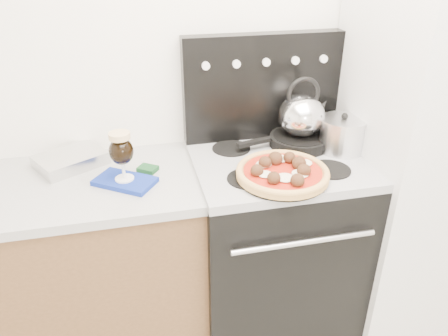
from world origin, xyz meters
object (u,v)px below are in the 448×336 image
object	(u,v)px
oven_mitt	(125,181)
base_cabinet	(40,277)
fridge	(421,141)
stove_body	(273,244)
pizza_pan	(282,178)
stock_pot	(342,136)
beer_glass	(122,156)
tea_kettle	(302,112)
pizza	(283,171)
skillet	(299,141)

from	to	relation	value
oven_mitt	base_cabinet	bearing A→B (deg)	171.81
fridge	oven_mitt	bearing A→B (deg)	-179.52
stove_body	pizza_pan	world-z (taller)	pizza_pan
stove_body	fridge	distance (m)	0.87
stock_pot	oven_mitt	bearing A→B (deg)	-176.68
beer_glass	tea_kettle	distance (m)	0.84
pizza_pan	oven_mitt	bearing A→B (deg)	167.36
beer_glass	pizza	world-z (taller)	beer_glass
fridge	skillet	size ratio (longest dim) A/B	6.73
pizza_pan	tea_kettle	distance (m)	0.39
stove_body	fridge	bearing A→B (deg)	-2.05
beer_glass	pizza	xyz separation A→B (m)	(0.63, -0.14, -0.07)
beer_glass	pizza_pan	size ratio (longest dim) A/B	0.58
pizza	stock_pot	xyz separation A→B (m)	(0.36, 0.20, 0.04)
skillet	stock_pot	world-z (taller)	stock_pot
base_cabinet	stove_body	world-z (taller)	stove_body
base_cabinet	beer_glass	xyz separation A→B (m)	(0.43, -0.06, 0.60)
skillet	stock_pot	distance (m)	0.20
oven_mitt	pizza	size ratio (longest dim) A/B	0.64
oven_mitt	stock_pot	bearing A→B (deg)	3.32
base_cabinet	tea_kettle	world-z (taller)	tea_kettle
base_cabinet	fridge	world-z (taller)	fridge
base_cabinet	stove_body	bearing A→B (deg)	-1.30
skillet	beer_glass	bearing A→B (deg)	-169.57
tea_kettle	skillet	bearing A→B (deg)	0.00
fridge	stove_body	bearing A→B (deg)	177.95
base_cabinet	oven_mitt	world-z (taller)	oven_mitt
pizza_pan	skillet	xyz separation A→B (m)	(0.19, 0.29, 0.02)
oven_mitt	skillet	distance (m)	0.84
stove_body	pizza	size ratio (longest dim) A/B	2.32
stove_body	fridge	size ratio (longest dim) A/B	0.46
fridge	stock_pot	size ratio (longest dim) A/B	9.35
fridge	beer_glass	xyz separation A→B (m)	(-1.38, -0.01, 0.08)
skillet	tea_kettle	size ratio (longest dim) A/B	1.19
base_cabinet	stock_pot	bearing A→B (deg)	-0.16
pizza_pan	pizza	world-z (taller)	pizza
stove_body	beer_glass	xyz separation A→B (m)	(-0.68, -0.04, 0.59)
oven_mitt	skillet	xyz separation A→B (m)	(0.82, 0.15, 0.03)
stove_body	skillet	bearing A→B (deg)	38.42
base_cabinet	pizza_pan	bearing A→B (deg)	-10.86
base_cabinet	fridge	xyz separation A→B (m)	(1.80, -0.05, 0.52)
base_cabinet	pizza_pan	world-z (taller)	pizza_pan
stove_body	skillet	world-z (taller)	skillet
pizza_pan	stock_pot	world-z (taller)	stock_pot
oven_mitt	skillet	size ratio (longest dim) A/B	0.86
beer_glass	skillet	world-z (taller)	beer_glass
pizza	skillet	bearing A→B (deg)	57.07
tea_kettle	fridge	bearing A→B (deg)	-9.56
beer_glass	skillet	xyz separation A→B (m)	(0.82, 0.15, -0.08)
base_cabinet	tea_kettle	size ratio (longest dim) A/B	6.12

